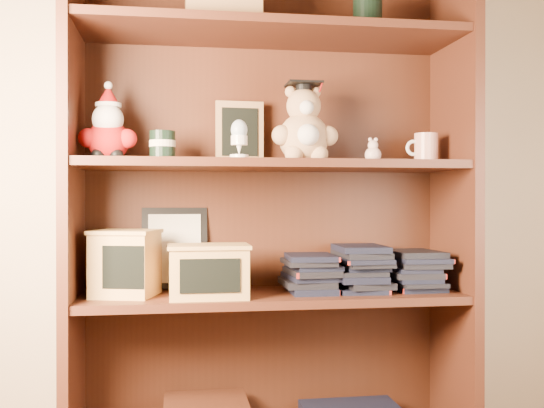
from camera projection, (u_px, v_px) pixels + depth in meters
The scene contains 16 objects.
bookcase at pixel (269, 217), 1.98m from camera, with size 1.20×0.35×1.60m.
shelf_lower at pixel (272, 297), 1.93m from camera, with size 1.14×0.33×0.02m.
shelf_upper at pixel (272, 165), 1.93m from camera, with size 1.14×0.33×0.02m.
santa_plush at pixel (108, 130), 1.85m from camera, with size 0.17×0.12×0.24m.
teachers_tin at pixel (162, 145), 1.88m from camera, with size 0.08×0.08×0.09m.
chalkboard_plaque at pixel (240, 133), 2.03m from camera, with size 0.15×0.08×0.20m.
egg_cup at pixel (239, 138), 1.84m from camera, with size 0.05×0.05×0.11m.
grad_teddy_bear at pixel (304, 130), 1.93m from camera, with size 0.20×0.18×0.25m.
pink_figurine at pixel (373, 153), 1.97m from camera, with size 0.05×0.05×0.08m.
teacher_mug at pixel (425, 148), 2.00m from camera, with size 0.10×0.07×0.09m.
certificate_frame at pixel (175, 248), 2.02m from camera, with size 0.21×0.05×0.26m.
treats_box at pixel (126, 263), 1.86m from camera, with size 0.22×0.22×0.19m.
pencils_box at pixel (209, 271), 1.83m from camera, with size 0.23×0.17×0.15m.
book_stack_left at pixel (311, 274), 1.95m from camera, with size 0.14×0.20×0.11m.
book_stack_mid at pixel (360, 268), 1.97m from camera, with size 0.14×0.20×0.14m.
book_stack_right at pixel (414, 269), 2.00m from camera, with size 0.14×0.20×0.13m.
Camera 1 is at (-0.28, -0.60, 0.83)m, focal length 42.00 mm.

